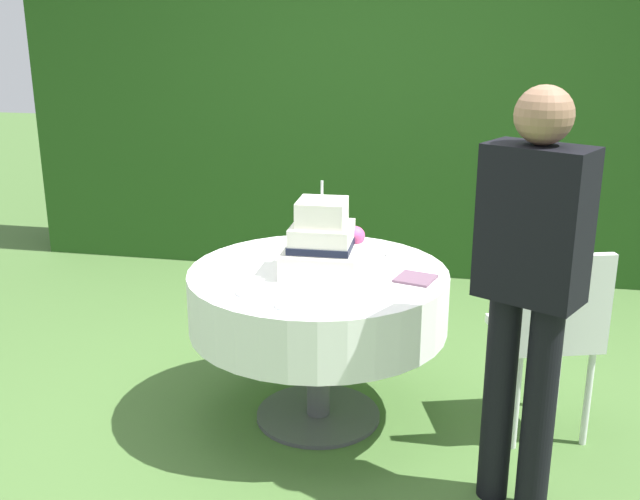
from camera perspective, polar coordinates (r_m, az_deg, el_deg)
name	(u,v)px	position (r m, az deg, el deg)	size (l,w,h in m)	color
ground_plane	(318,416)	(3.66, -0.13, -12.43)	(20.00, 20.00, 0.00)	#476B33
foliage_hedge	(386,65)	(5.58, 4.99, 13.70)	(5.22, 0.64, 2.93)	#234C19
cake_table	(318,300)	(3.40, -0.14, -3.76)	(1.16, 1.16, 0.73)	#4C4C51
wedding_cake	(323,244)	(3.30, 0.21, 0.47)	(0.34, 0.35, 0.41)	white
serving_plate_near	(289,305)	(2.96, -2.37, -4.15)	(0.11, 0.11, 0.01)	white
serving_plate_far	(249,293)	(3.09, -5.38, -3.21)	(0.10, 0.10, 0.01)	white
serving_plate_left	(399,255)	(3.58, 5.95, -0.35)	(0.12, 0.12, 0.01)	white
napkin_stack	(415,278)	(3.27, 7.21, -2.15)	(0.16, 0.16, 0.01)	#6B4C60
garden_chair	(551,325)	(3.41, 17.06, -5.45)	(0.50, 0.50, 0.89)	white
standing_person	(530,278)	(2.77, 15.54, -2.02)	(0.41, 0.34, 1.60)	black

